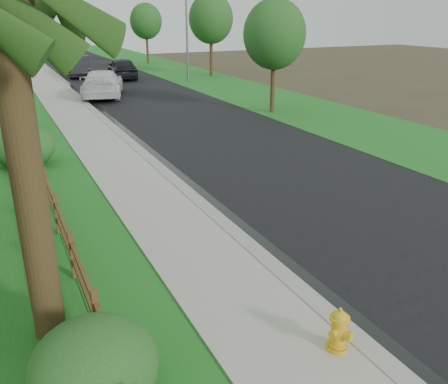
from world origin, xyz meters
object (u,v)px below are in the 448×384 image
fire_hydrant (339,331)px  streetlight (185,19)px  white_suv (102,84)px  dark_car_mid (122,68)px  ranch_fence (64,231)px

fire_hydrant → streetlight: 32.81m
white_suv → dark_car_mid: 9.11m
ranch_fence → white_suv: (5.60, 21.55, 0.28)m
ranch_fence → white_suv: bearing=75.4°
white_suv → streetlight: size_ratio=0.71×
white_suv → dark_car_mid: white_suv is taller
ranch_fence → dark_car_mid: (9.09, 29.96, 0.27)m
dark_car_mid → fire_hydrant: bearing=87.2°
fire_hydrant → streetlight: (9.59, 31.07, 4.34)m
streetlight → white_suv: bearing=-151.8°
ranch_fence → white_suv: white_suv is taller
ranch_fence → fire_hydrant: size_ratio=21.48×
ranch_fence → dark_car_mid: size_ratio=3.31×
ranch_fence → white_suv: size_ratio=2.81×
fire_hydrant → ranch_fence: bearing=122.4°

